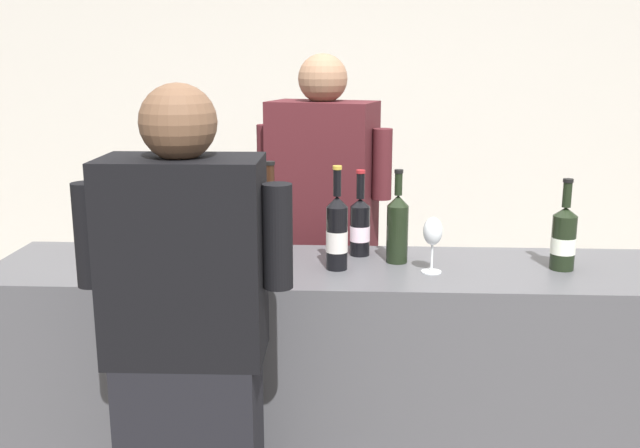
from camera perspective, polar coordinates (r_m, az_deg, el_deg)
The scene contains 14 objects.
wall_back at distance 5.03m, azimuth 2.76°, elevation 9.57°, with size 8.00×0.10×2.80m, color beige.
counter at distance 2.71m, azimuth 2.41°, elevation -13.54°, with size 2.53×0.55×1.00m, color #4C4C51.
wine_bottle_0 at distance 2.59m, azimuth 18.73°, elevation -1.05°, with size 0.08×0.08×0.32m.
wine_bottle_1 at distance 2.59m, azimuth -6.84°, elevation -0.49°, with size 0.09×0.09×0.31m.
wine_bottle_2 at distance 2.42m, azimuth -8.94°, elevation -1.32°, with size 0.08×0.08×0.35m.
wine_bottle_3 at distance 2.80m, azimuth -16.75°, elevation 0.40°, with size 0.08×0.08×0.32m.
wine_bottle_4 at distance 2.50m, azimuth -5.48°, elevation -1.00°, with size 0.07×0.07×0.29m.
wine_bottle_5 at distance 2.55m, azimuth 6.14°, elevation -0.22°, with size 0.08×0.08×0.33m.
wine_bottle_6 at distance 2.64m, azimuth 3.18°, elevation -0.12°, with size 0.07×0.07×0.32m.
wine_bottle_7 at distance 2.46m, azimuth 1.35°, elevation -0.68°, with size 0.07×0.07×0.36m.
wine_bottle_8 at distance 2.61m, azimuth -3.91°, elevation 0.08°, with size 0.08×0.08×0.35m.
wine_glass at distance 2.45m, azimuth 8.90°, elevation -0.77°, with size 0.07×0.07×0.19m.
person_server at distance 3.10m, azimuth 0.20°, elevation -3.22°, with size 0.57×0.35×1.73m.
person_guest at distance 2.10m, azimuth -10.23°, elevation -12.85°, with size 0.58×0.25×1.66m.
Camera 1 is at (0.01, -2.42, 1.73)m, focal length 40.48 mm.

